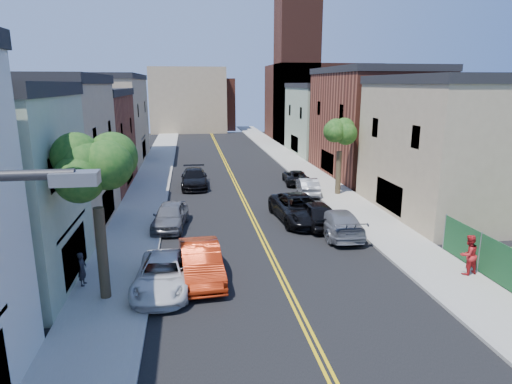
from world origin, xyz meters
name	(u,v)px	position (x,y,z in m)	size (l,w,h in m)	color
sidewalk_left	(152,176)	(-7.90, 40.00, 0.07)	(3.20, 100.00, 0.15)	gray
sidewalk_right	(306,171)	(7.90, 40.00, 0.07)	(3.20, 100.00, 0.15)	gray
curb_left	(170,175)	(-6.15, 40.00, 0.07)	(0.30, 100.00, 0.15)	gray
curb_right	(290,172)	(6.15, 40.00, 0.07)	(0.30, 100.00, 0.15)	gray
bldg_left_tan_near	(30,158)	(-14.00, 25.00, 4.50)	(9.00, 10.00, 9.00)	#998466
bldg_left_brick	(74,143)	(-14.00, 36.00, 4.00)	(9.00, 12.00, 8.00)	brown
bldg_left_tan_far	(103,121)	(-14.00, 50.00, 4.75)	(9.00, 16.00, 9.50)	#998466
bldg_right_tan	(453,150)	(14.00, 24.00, 4.50)	(9.00, 12.00, 9.00)	#998466
bldg_right_brick	(372,125)	(14.00, 38.00, 5.00)	(9.00, 14.00, 10.00)	brown
bldg_right_palegrn	(328,121)	(14.00, 52.00, 4.25)	(9.00, 12.00, 8.50)	gray
church	(314,95)	(16.33, 67.07, 7.24)	(16.20, 14.20, 22.60)	#4C2319
backdrop_left	(188,100)	(-4.00, 82.00, 6.00)	(14.00, 8.00, 12.00)	#998466
backdrop_center	(209,104)	(0.00, 86.00, 5.00)	(10.00, 8.00, 10.00)	brown
tree_left_mid	(93,147)	(-7.88, 14.01, 6.58)	(5.20, 5.20, 9.29)	#392E1C
tree_right_far	(341,125)	(7.92, 30.01, 5.76)	(4.40, 4.40, 8.03)	#392E1C
red_sedan	(201,262)	(-3.80, 15.50, 0.85)	(1.80, 5.17, 1.70)	#AA260B
white_pickup	(163,274)	(-5.50, 14.63, 0.72)	(2.40, 5.21, 1.45)	silver
grey_car_left	(170,216)	(-5.50, 23.43, 0.82)	(1.94, 4.81, 1.64)	#57595F
black_car_left	(194,178)	(-3.80, 34.74, 0.82)	(2.29, 5.63, 1.63)	black
grey_car_right	(338,222)	(4.66, 20.55, 0.80)	(2.23, 5.48, 1.59)	slate
black_car_right	(315,213)	(3.80, 22.48, 0.84)	(1.99, 4.94, 1.68)	black
silver_car_right	(308,186)	(5.50, 30.63, 0.71)	(1.51, 4.34, 1.43)	#999BA0
dark_car_right_far	(296,177)	(5.50, 34.81, 0.64)	(2.11, 4.57, 1.27)	black
black_suv_lane	(299,208)	(3.00, 23.61, 0.88)	(2.91, 6.32, 1.76)	black
pedestrian_left	(82,269)	(-9.10, 15.34, 0.92)	(0.56, 0.37, 1.54)	#222229
pedestrian_right	(469,255)	(8.78, 13.80, 1.13)	(0.95, 0.74, 1.96)	red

